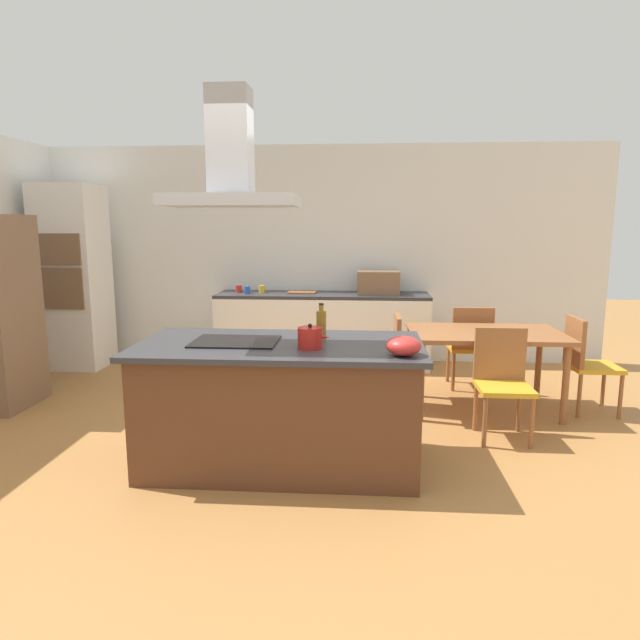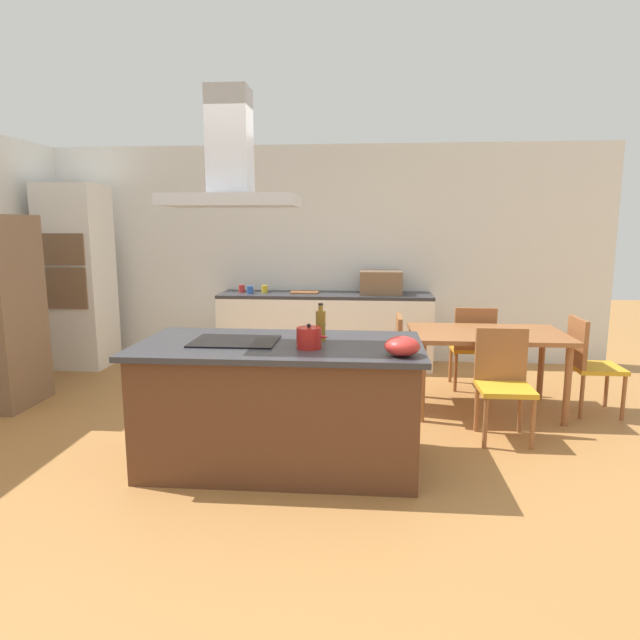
% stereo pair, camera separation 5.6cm
% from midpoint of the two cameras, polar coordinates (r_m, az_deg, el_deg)
% --- Properties ---
extents(ground, '(16.00, 16.00, 0.00)m').
position_cam_midpoint_polar(ground, '(5.62, -2.10, -8.15)').
color(ground, '#AD753D').
extents(wall_back, '(7.20, 0.10, 2.70)m').
position_cam_midpoint_polar(wall_back, '(7.10, -0.63, 6.72)').
color(wall_back, white).
rests_on(wall_back, ground).
extents(kitchen_island, '(2.02, 1.03, 0.90)m').
position_cam_midpoint_polar(kitchen_island, '(4.06, -4.45, -8.54)').
color(kitchen_island, '#59331E').
rests_on(kitchen_island, ground).
extents(cooktop, '(0.60, 0.44, 0.01)m').
position_cam_midpoint_polar(cooktop, '(4.00, -9.08, -2.19)').
color(cooktop, black).
rests_on(cooktop, kitchen_island).
extents(tea_kettle, '(0.22, 0.17, 0.17)m').
position_cam_midpoint_polar(tea_kettle, '(3.75, -1.44, -1.84)').
color(tea_kettle, '#B21E19').
rests_on(tea_kettle, kitchen_island).
extents(olive_oil_bottle, '(0.07, 0.07, 0.27)m').
position_cam_midpoint_polar(olive_oil_bottle, '(3.97, -0.28, -0.54)').
color(olive_oil_bottle, olive).
rests_on(olive_oil_bottle, kitchen_island).
extents(mixing_bowl, '(0.23, 0.23, 0.13)m').
position_cam_midpoint_polar(mixing_bowl, '(3.58, 8.14, -2.65)').
color(mixing_bowl, red).
rests_on(mixing_bowl, kitchen_island).
extents(back_counter, '(2.58, 0.62, 0.90)m').
position_cam_midpoint_polar(back_counter, '(6.83, 0.03, -1.01)').
color(back_counter, white).
rests_on(back_counter, ground).
extents(countertop_microwave, '(0.50, 0.38, 0.28)m').
position_cam_midpoint_polar(countertop_microwave, '(6.73, 5.75, 3.86)').
color(countertop_microwave, brown).
rests_on(countertop_microwave, back_counter).
extents(coffee_mug_red, '(0.08, 0.08, 0.09)m').
position_cam_midpoint_polar(coffee_mug_red, '(6.96, -8.57, 3.20)').
color(coffee_mug_red, red).
rests_on(coffee_mug_red, back_counter).
extents(coffee_mug_blue, '(0.08, 0.08, 0.09)m').
position_cam_midpoint_polar(coffee_mug_blue, '(6.81, -7.72, 3.08)').
color(coffee_mug_blue, '#2D56B2').
rests_on(coffee_mug_blue, back_counter).
extents(coffee_mug_yellow, '(0.08, 0.08, 0.09)m').
position_cam_midpoint_polar(coffee_mug_yellow, '(6.88, -6.23, 3.18)').
color(coffee_mug_yellow, gold).
rests_on(coffee_mug_yellow, back_counter).
extents(cutting_board, '(0.34, 0.24, 0.02)m').
position_cam_midpoint_polar(cutting_board, '(6.83, -2.10, 2.88)').
color(cutting_board, '#995B33').
rests_on(cutting_board, back_counter).
extents(wall_oven_stack, '(0.70, 0.66, 2.20)m').
position_cam_midpoint_polar(wall_oven_stack, '(7.37, -24.21, 4.03)').
color(wall_oven_stack, white).
rests_on(wall_oven_stack, ground).
extents(dining_table, '(1.40, 0.90, 0.75)m').
position_cam_midpoint_polar(dining_table, '(5.38, 16.31, -2.01)').
color(dining_table, '#995B33').
rests_on(dining_table, ground).
extents(chair_facing_island, '(0.42, 0.42, 0.89)m').
position_cam_midpoint_polar(chair_facing_island, '(4.78, 17.88, -5.49)').
color(chair_facing_island, gold).
rests_on(chair_facing_island, ground).
extents(chair_at_left_end, '(0.42, 0.42, 0.89)m').
position_cam_midpoint_polar(chair_at_left_end, '(5.29, 6.48, -3.62)').
color(chair_at_left_end, gold).
rests_on(chair_at_left_end, ground).
extents(chair_at_right_end, '(0.42, 0.42, 0.89)m').
position_cam_midpoint_polar(chair_at_right_end, '(5.67, 25.32, -3.60)').
color(chair_at_right_end, gold).
rests_on(chair_at_right_end, ground).
extents(chair_facing_back_wall, '(0.42, 0.42, 0.89)m').
position_cam_midpoint_polar(chair_facing_back_wall, '(6.05, 14.93, -2.20)').
color(chair_facing_back_wall, gold).
rests_on(chair_facing_back_wall, ground).
extents(range_hood, '(0.90, 0.55, 0.78)m').
position_cam_midpoint_polar(range_hood, '(3.94, -9.56, 15.09)').
color(range_hood, '#ADADB2').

